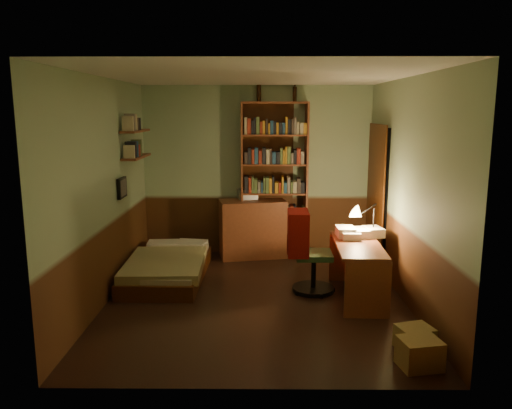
{
  "coord_description": "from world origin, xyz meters",
  "views": [
    {
      "loc": [
        0.05,
        -5.69,
        2.22
      ],
      "look_at": [
        0.0,
        0.25,
        1.1
      ],
      "focal_mm": 35.0,
      "sensor_mm": 36.0,
      "label": 1
    }
  ],
  "objects_px": {
    "bed": "(168,259)",
    "dresser": "(253,228)",
    "cardboard_box_a": "(420,353)",
    "desk_lamp": "(374,210)",
    "bookshelf": "(274,180)",
    "cardboard_box_b": "(415,338)",
    "office_chair": "(314,258)",
    "desk": "(357,271)",
    "mini_stereo": "(248,194)"
  },
  "relations": [
    {
      "from": "bookshelf",
      "to": "cardboard_box_b",
      "type": "bearing_deg",
      "value": -70.83
    },
    {
      "from": "desk_lamp",
      "to": "office_chair",
      "type": "distance_m",
      "value": 0.96
    },
    {
      "from": "dresser",
      "to": "bookshelf",
      "type": "relative_size",
      "value": 0.42
    },
    {
      "from": "mini_stereo",
      "to": "desk_lamp",
      "type": "bearing_deg",
      "value": -56.9
    },
    {
      "from": "office_chair",
      "to": "cardboard_box_a",
      "type": "bearing_deg",
      "value": -67.18
    },
    {
      "from": "mini_stereo",
      "to": "cardboard_box_b",
      "type": "distance_m",
      "value": 3.68
    },
    {
      "from": "dresser",
      "to": "bookshelf",
      "type": "xyz_separation_m",
      "value": [
        0.32,
        0.08,
        0.74
      ]
    },
    {
      "from": "bed",
      "to": "cardboard_box_b",
      "type": "bearing_deg",
      "value": -35.52
    },
    {
      "from": "bed",
      "to": "cardboard_box_a",
      "type": "bearing_deg",
      "value": -40.53
    },
    {
      "from": "dresser",
      "to": "cardboard_box_b",
      "type": "bearing_deg",
      "value": -74.15
    },
    {
      "from": "bookshelf",
      "to": "cardboard_box_b",
      "type": "relative_size",
      "value": 7.49
    },
    {
      "from": "bed",
      "to": "office_chair",
      "type": "xyz_separation_m",
      "value": [
        1.9,
        -0.49,
        0.18
      ]
    },
    {
      "from": "mini_stereo",
      "to": "bed",
      "type": "bearing_deg",
      "value": -146.36
    },
    {
      "from": "mini_stereo",
      "to": "bookshelf",
      "type": "bearing_deg",
      "value": -20.04
    },
    {
      "from": "mini_stereo",
      "to": "bookshelf",
      "type": "relative_size",
      "value": 0.12
    },
    {
      "from": "bed",
      "to": "dresser",
      "type": "distance_m",
      "value": 1.54
    },
    {
      "from": "mini_stereo",
      "to": "desk",
      "type": "relative_size",
      "value": 0.22
    },
    {
      "from": "office_chair",
      "to": "mini_stereo",
      "type": "bearing_deg",
      "value": 118.81
    },
    {
      "from": "dresser",
      "to": "cardboard_box_b",
      "type": "relative_size",
      "value": 3.15
    },
    {
      "from": "office_chair",
      "to": "cardboard_box_a",
      "type": "distance_m",
      "value": 2.04
    },
    {
      "from": "bed",
      "to": "cardboard_box_a",
      "type": "xyz_separation_m",
      "value": [
        2.64,
        -2.36,
        -0.13
      ]
    },
    {
      "from": "bed",
      "to": "cardboard_box_b",
      "type": "relative_size",
      "value": 5.58
    },
    {
      "from": "desk_lamp",
      "to": "office_chair",
      "type": "height_order",
      "value": "desk_lamp"
    },
    {
      "from": "office_chair",
      "to": "cardboard_box_a",
      "type": "height_order",
      "value": "office_chair"
    },
    {
      "from": "bed",
      "to": "desk_lamp",
      "type": "height_order",
      "value": "desk_lamp"
    },
    {
      "from": "desk",
      "to": "cardboard_box_a",
      "type": "relative_size",
      "value": 3.62
    },
    {
      "from": "bookshelf",
      "to": "desk",
      "type": "xyz_separation_m",
      "value": [
        0.95,
        -1.82,
        -0.84
      ]
    },
    {
      "from": "dresser",
      "to": "cardboard_box_a",
      "type": "height_order",
      "value": "dresser"
    },
    {
      "from": "office_chair",
      "to": "cardboard_box_a",
      "type": "relative_size",
      "value": 2.52
    },
    {
      "from": "mini_stereo",
      "to": "office_chair",
      "type": "xyz_separation_m",
      "value": [
        0.86,
        -1.65,
        -0.52
      ]
    },
    {
      "from": "desk_lamp",
      "to": "bed",
      "type": "bearing_deg",
      "value": 177.99
    },
    {
      "from": "bookshelf",
      "to": "desk_lamp",
      "type": "relative_size",
      "value": 3.58
    },
    {
      "from": "mini_stereo",
      "to": "office_chair",
      "type": "height_order",
      "value": "mini_stereo"
    },
    {
      "from": "bookshelf",
      "to": "cardboard_box_b",
      "type": "height_order",
      "value": "bookshelf"
    },
    {
      "from": "desk",
      "to": "cardboard_box_a",
      "type": "height_order",
      "value": "desk"
    },
    {
      "from": "bed",
      "to": "bookshelf",
      "type": "distance_m",
      "value": 2.05
    },
    {
      "from": "cardboard_box_a",
      "to": "cardboard_box_b",
      "type": "distance_m",
      "value": 0.35
    },
    {
      "from": "desk_lamp",
      "to": "cardboard_box_a",
      "type": "relative_size",
      "value": 1.9
    },
    {
      "from": "desk_lamp",
      "to": "cardboard_box_a",
      "type": "bearing_deg",
      "value": -85.79
    },
    {
      "from": "desk",
      "to": "office_chair",
      "type": "bearing_deg",
      "value": 159.34
    },
    {
      "from": "bookshelf",
      "to": "cardboard_box_b",
      "type": "distance_m",
      "value": 3.55
    },
    {
      "from": "office_chair",
      "to": "cardboard_box_b",
      "type": "relative_size",
      "value": 2.78
    },
    {
      "from": "bed",
      "to": "dresser",
      "type": "xyz_separation_m",
      "value": [
        1.13,
        1.04,
        0.18
      ]
    },
    {
      "from": "desk",
      "to": "desk_lamp",
      "type": "xyz_separation_m",
      "value": [
        0.26,
        0.38,
        0.66
      ]
    },
    {
      "from": "mini_stereo",
      "to": "cardboard_box_b",
      "type": "height_order",
      "value": "mini_stereo"
    },
    {
      "from": "dresser",
      "to": "bed",
      "type": "bearing_deg",
      "value": -148.71
    },
    {
      "from": "desk",
      "to": "mini_stereo",
      "type": "bearing_deg",
      "value": 128.17
    },
    {
      "from": "bookshelf",
      "to": "cardboard_box_a",
      "type": "distance_m",
      "value": 3.83
    },
    {
      "from": "bed",
      "to": "desk",
      "type": "xyz_separation_m",
      "value": [
        2.4,
        -0.7,
        0.08
      ]
    },
    {
      "from": "bookshelf",
      "to": "desk_lamp",
      "type": "height_order",
      "value": "bookshelf"
    }
  ]
}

